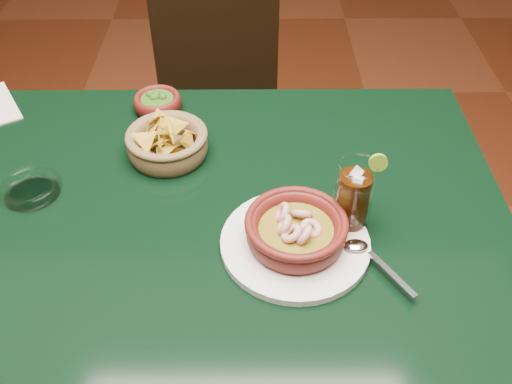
{
  "coord_description": "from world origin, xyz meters",
  "views": [
    {
      "loc": [
        0.13,
        -0.74,
        1.47
      ],
      "look_at": [
        0.14,
        -0.02,
        0.81
      ],
      "focal_mm": 40.0,
      "sensor_mm": 36.0,
      "label": 1
    }
  ],
  "objects_px": {
    "dining_chair": "(228,114)",
    "shrimp_plate": "(296,233)",
    "dining_table": "(183,246)",
    "chip_basket": "(167,143)",
    "cola_drink": "(353,198)"
  },
  "relations": [
    {
      "from": "chip_basket",
      "to": "cola_drink",
      "type": "height_order",
      "value": "cola_drink"
    },
    {
      "from": "dining_table",
      "to": "dining_chair",
      "type": "xyz_separation_m",
      "value": [
        0.06,
        0.7,
        -0.18
      ]
    },
    {
      "from": "dining_table",
      "to": "chip_basket",
      "type": "relative_size",
      "value": 6.19
    },
    {
      "from": "shrimp_plate",
      "to": "dining_table",
      "type": "bearing_deg",
      "value": 156.3
    },
    {
      "from": "dining_table",
      "to": "dining_chair",
      "type": "relative_size",
      "value": 1.4
    },
    {
      "from": "dining_chair",
      "to": "shrimp_plate",
      "type": "xyz_separation_m",
      "value": [
        0.15,
        -0.79,
        0.31
      ]
    },
    {
      "from": "dining_chair",
      "to": "chip_basket",
      "type": "bearing_deg",
      "value": -99.88
    },
    {
      "from": "dining_table",
      "to": "shrimp_plate",
      "type": "xyz_separation_m",
      "value": [
        0.21,
        -0.09,
        0.13
      ]
    },
    {
      "from": "chip_basket",
      "to": "dining_chair",
      "type": "bearing_deg",
      "value": 80.12
    },
    {
      "from": "chip_basket",
      "to": "cola_drink",
      "type": "distance_m",
      "value": 0.4
    },
    {
      "from": "shrimp_plate",
      "to": "cola_drink",
      "type": "xyz_separation_m",
      "value": [
        0.1,
        0.05,
        0.04
      ]
    },
    {
      "from": "dining_table",
      "to": "chip_basket",
      "type": "xyz_separation_m",
      "value": [
        -0.03,
        0.16,
        0.13
      ]
    },
    {
      "from": "dining_chair",
      "to": "cola_drink",
      "type": "height_order",
      "value": "cola_drink"
    },
    {
      "from": "shrimp_plate",
      "to": "cola_drink",
      "type": "height_order",
      "value": "cola_drink"
    },
    {
      "from": "shrimp_plate",
      "to": "cola_drink",
      "type": "relative_size",
      "value": 1.91
    }
  ]
}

